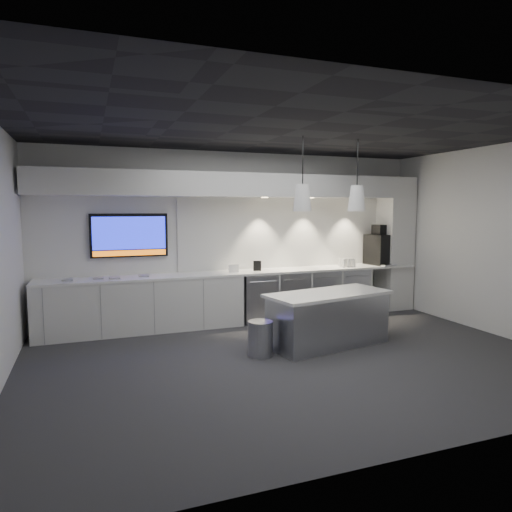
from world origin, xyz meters
name	(u,v)px	position (x,y,z in m)	size (l,w,h in m)	color
floor	(296,359)	(0.00, 0.00, 0.00)	(7.00, 7.00, 0.00)	#302F32
ceiling	(298,129)	(0.00, 0.00, 3.00)	(7.00, 7.00, 0.00)	black
wall_back	(238,236)	(0.00, 2.50, 1.50)	(7.00, 7.00, 0.00)	white
wall_front	(434,273)	(0.00, -2.50, 1.50)	(7.00, 7.00, 0.00)	white
wall_right	(500,241)	(3.50, 0.00, 1.50)	(7.00, 7.00, 0.00)	white
back_counter	(243,273)	(0.00, 2.17, 0.88)	(6.80, 0.65, 0.04)	white
left_base_cabinets	(142,305)	(-1.75, 2.17, 0.43)	(3.30, 0.63, 0.86)	silver
fridge_unit_a	(257,297)	(0.25, 2.17, 0.42)	(0.60, 0.61, 0.85)	#9C9EA5
fridge_unit_b	(289,295)	(0.88, 2.17, 0.42)	(0.60, 0.61, 0.85)	#9C9EA5
fridge_unit_c	(319,293)	(1.51, 2.17, 0.42)	(0.60, 0.61, 0.85)	#9C9EA5
fridge_unit_d	(348,290)	(2.14, 2.17, 0.42)	(0.60, 0.61, 0.85)	#9C9EA5
backsplash	(298,232)	(1.20, 2.48, 1.55)	(4.60, 0.03, 1.30)	silver
soffit	(243,185)	(0.00, 2.20, 2.40)	(6.90, 0.60, 0.40)	silver
column	(395,244)	(3.20, 2.20, 1.30)	(0.55, 0.55, 2.60)	silver
wall_tv	(129,235)	(-1.90, 2.45, 1.56)	(1.25, 0.07, 0.72)	black
island	(328,318)	(0.72, 0.44, 0.40)	(1.97, 1.13, 0.78)	#9C9EA5
bin	(260,338)	(-0.39, 0.32, 0.24)	(0.34, 0.34, 0.48)	#9C9EA5
coffee_machine	(380,248)	(2.85, 2.20, 1.22)	(0.50, 0.66, 0.79)	black
sign_black	(257,266)	(0.26, 2.17, 0.99)	(0.14, 0.02, 0.18)	black
sign_white	(234,268)	(-0.19, 2.12, 0.97)	(0.18, 0.02, 0.14)	white
cup_cluster	(347,263)	(2.05, 2.10, 0.98)	(0.29, 0.19, 0.16)	silver
tray_a	(67,280)	(-2.87, 2.15, 0.91)	(0.16, 0.16, 0.03)	#9D9D9D
tray_b	(98,278)	(-2.42, 2.16, 0.91)	(0.16, 0.16, 0.03)	#9D9D9D
tray_c	(115,278)	(-2.17, 2.09, 0.91)	(0.16, 0.16, 0.03)	#9D9D9D
tray_d	(144,276)	(-1.71, 2.17, 0.91)	(0.16, 0.16, 0.03)	#9D9D9D
pendant_left	(302,198)	(0.28, 0.44, 2.15)	(0.26, 0.26, 1.07)	silver
pendant_right	(357,198)	(1.16, 0.44, 2.15)	(0.26, 0.26, 1.07)	silver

